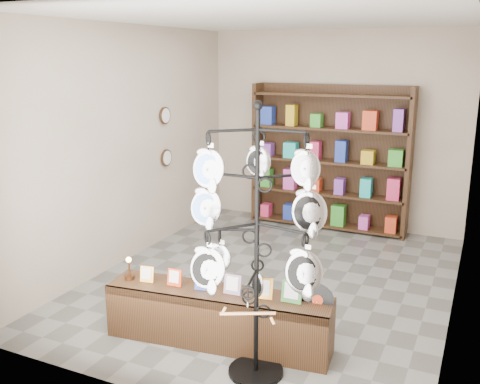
{
  "coord_description": "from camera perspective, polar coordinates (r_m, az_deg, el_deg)",
  "views": [
    {
      "loc": [
        2.16,
        -5.56,
        2.61
      ],
      "look_at": [
        0.03,
        -1.0,
        1.33
      ],
      "focal_mm": 40.0,
      "sensor_mm": 36.0,
      "label": 1
    }
  ],
  "objects": [
    {
      "name": "wall_clocks",
      "position": [
        7.66,
        -7.94,
        5.85
      ],
      "size": [
        0.03,
        0.24,
        0.84
      ],
      "color": "black",
      "rests_on": "ground"
    },
    {
      "name": "front_shelf",
      "position": [
        5.09,
        -2.34,
        -13.18
      ],
      "size": [
        2.14,
        0.68,
        0.74
      ],
      "rotation": [
        0.0,
        0.0,
        0.12
      ],
      "color": "black",
      "rests_on": "ground"
    },
    {
      "name": "back_shelving",
      "position": [
        8.3,
        9.48,
        3.13
      ],
      "size": [
        2.42,
        0.36,
        2.2
      ],
      "color": "black",
      "rests_on": "ground"
    },
    {
      "name": "room_envelope",
      "position": [
        6.01,
        3.79,
        7.02
      ],
      "size": [
        5.0,
        5.0,
        5.0
      ],
      "color": "#BBAA97",
      "rests_on": "ground"
    },
    {
      "name": "ground",
      "position": [
        6.51,
        3.52,
        -9.35
      ],
      "size": [
        5.0,
        5.0,
        0.0
      ],
      "primitive_type": "plane",
      "color": "slate",
      "rests_on": "ground"
    },
    {
      "name": "display_tree",
      "position": [
        4.22,
        1.82,
        -3.47
      ],
      "size": [
        1.24,
        1.24,
        2.29
      ],
      "rotation": [
        0.0,
        0.0,
        0.37
      ],
      "color": "black",
      "rests_on": "ground"
    }
  ]
}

